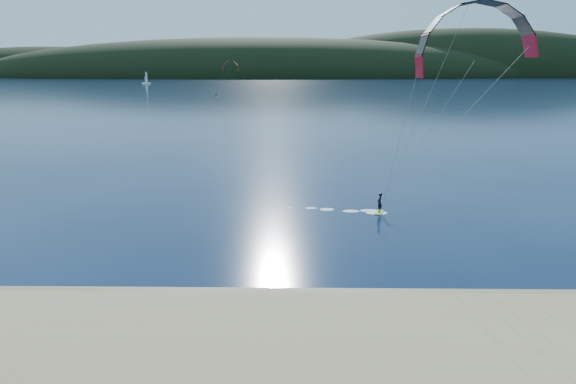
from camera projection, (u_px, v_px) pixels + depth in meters
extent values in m
plane|color=#061632|center=(233.00, 339.00, 24.60)|extent=(1800.00, 1800.00, 0.00)
cube|color=olive|center=(242.00, 297.00, 28.95)|extent=(220.00, 2.50, 0.10)
ellipsoid|color=black|center=(259.00, 77.00, 723.85)|extent=(840.00, 280.00, 110.00)
ellipsoid|color=black|center=(464.00, 77.00, 758.34)|extent=(600.00, 240.00, 140.00)
ellipsoid|color=black|center=(53.00, 76.00, 786.66)|extent=(520.00, 220.00, 90.00)
cube|color=gold|center=(379.00, 212.00, 45.95)|extent=(1.03, 1.55, 0.08)
imported|color=black|center=(380.00, 203.00, 45.72)|extent=(0.67, 0.79, 1.83)
cylinder|color=gray|center=(425.00, 137.00, 41.42)|extent=(0.02, 0.02, 14.21)
cube|color=gold|center=(216.00, 98.00, 222.87)|extent=(0.88, 1.56, 0.08)
imported|color=black|center=(216.00, 95.00, 222.64)|extent=(0.92, 1.05, 1.83)
cylinder|color=gray|center=(224.00, 82.00, 218.94)|extent=(0.02, 0.02, 13.71)
cube|color=white|center=(146.00, 83.00, 416.94)|extent=(7.66, 4.97, 1.28)
cylinder|color=white|center=(146.00, 77.00, 415.72)|extent=(0.18, 0.18, 10.05)
cube|color=white|center=(146.00, 77.00, 416.96)|extent=(0.95, 2.22, 7.31)
cube|color=white|center=(146.00, 79.00, 414.75)|extent=(0.74, 1.71, 4.57)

